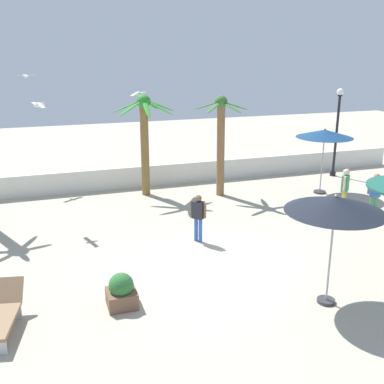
{
  "coord_description": "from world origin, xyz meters",
  "views": [
    {
      "loc": [
        -4.57,
        -10.6,
        5.9
      ],
      "look_at": [
        0.0,
        3.15,
        1.4
      ],
      "focal_mm": 43.06,
      "sensor_mm": 36.0,
      "label": 1
    }
  ],
  "objects_px": {
    "planter": "(121,291)",
    "palm_tree_1": "(145,132)",
    "guest_2": "(345,187)",
    "guest_0": "(198,214)",
    "patio_umbrella_0": "(335,205)",
    "guest_1": "(375,191)",
    "lamp_post_1": "(337,128)",
    "lounge_chair_0": "(3,314)",
    "seagull_0": "(39,105)",
    "seagull_1": "(25,76)",
    "seagull_2": "(139,94)",
    "palm_tree_0": "(221,134)",
    "patio_umbrella_1": "(325,134)"
  },
  "relations": [
    {
      "from": "guest_2",
      "to": "guest_0",
      "type": "bearing_deg",
      "value": -172.56
    },
    {
      "from": "planter",
      "to": "palm_tree_1",
      "type": "bearing_deg",
      "value": 73.3
    },
    {
      "from": "seagull_1",
      "to": "seagull_2",
      "type": "distance_m",
      "value": 5.14
    },
    {
      "from": "seagull_1",
      "to": "patio_umbrella_0",
      "type": "bearing_deg",
      "value": -63.14
    },
    {
      "from": "seagull_1",
      "to": "guest_2",
      "type": "bearing_deg",
      "value": -35.4
    },
    {
      "from": "lamp_post_1",
      "to": "guest_1",
      "type": "xyz_separation_m",
      "value": [
        -2.13,
        -5.52,
        -1.34
      ]
    },
    {
      "from": "guest_0",
      "to": "seagull_1",
      "type": "height_order",
      "value": "seagull_1"
    },
    {
      "from": "guest_2",
      "to": "palm_tree_0",
      "type": "bearing_deg",
      "value": 134.54
    },
    {
      "from": "palm_tree_0",
      "to": "lamp_post_1",
      "type": "bearing_deg",
      "value": 10.19
    },
    {
      "from": "lounge_chair_0",
      "to": "guest_0",
      "type": "xyz_separation_m",
      "value": [
        5.63,
        3.28,
        0.55
      ]
    },
    {
      "from": "lamp_post_1",
      "to": "lounge_chair_0",
      "type": "height_order",
      "value": "lamp_post_1"
    },
    {
      "from": "seagull_0",
      "to": "planter",
      "type": "bearing_deg",
      "value": -77.55
    },
    {
      "from": "guest_2",
      "to": "seagull_1",
      "type": "xyz_separation_m",
      "value": [
        -10.91,
        7.75,
        3.78
      ]
    },
    {
      "from": "lounge_chair_0",
      "to": "seagull_1",
      "type": "height_order",
      "value": "seagull_1"
    },
    {
      "from": "planter",
      "to": "patio_umbrella_0",
      "type": "bearing_deg",
      "value": -16.5
    },
    {
      "from": "palm_tree_0",
      "to": "guest_1",
      "type": "relative_size",
      "value": 2.48
    },
    {
      "from": "patio_umbrella_0",
      "to": "patio_umbrella_1",
      "type": "bearing_deg",
      "value": 57.67
    },
    {
      "from": "palm_tree_1",
      "to": "lamp_post_1",
      "type": "height_order",
      "value": "palm_tree_1"
    },
    {
      "from": "seagull_2",
      "to": "patio_umbrella_0",
      "type": "bearing_deg",
      "value": -77.73
    },
    {
      "from": "lounge_chair_0",
      "to": "guest_0",
      "type": "height_order",
      "value": "guest_0"
    },
    {
      "from": "lamp_post_1",
      "to": "seagull_0",
      "type": "distance_m",
      "value": 13.62
    },
    {
      "from": "seagull_2",
      "to": "planter",
      "type": "bearing_deg",
      "value": -105.46
    },
    {
      "from": "patio_umbrella_1",
      "to": "seagull_1",
      "type": "height_order",
      "value": "seagull_1"
    },
    {
      "from": "patio_umbrella_0",
      "to": "guest_0",
      "type": "bearing_deg",
      "value": 110.96
    },
    {
      "from": "guest_2",
      "to": "patio_umbrella_1",
      "type": "bearing_deg",
      "value": 75.41
    },
    {
      "from": "palm_tree_0",
      "to": "guest_1",
      "type": "height_order",
      "value": "palm_tree_0"
    },
    {
      "from": "palm_tree_0",
      "to": "seagull_1",
      "type": "relative_size",
      "value": 4.91
    },
    {
      "from": "patio_umbrella_0",
      "to": "guest_2",
      "type": "xyz_separation_m",
      "value": [
        4.29,
        5.31,
        -1.46
      ]
    },
    {
      "from": "lounge_chair_0",
      "to": "seagull_0",
      "type": "height_order",
      "value": "seagull_0"
    },
    {
      "from": "palm_tree_0",
      "to": "lounge_chair_0",
      "type": "bearing_deg",
      "value": -136.65
    },
    {
      "from": "palm_tree_1",
      "to": "guest_1",
      "type": "distance_m",
      "value": 9.16
    },
    {
      "from": "lamp_post_1",
      "to": "seagull_0",
      "type": "xyz_separation_m",
      "value": [
        -13.34,
        -2.09,
        1.77
      ]
    },
    {
      "from": "guest_1",
      "to": "seagull_0",
      "type": "xyz_separation_m",
      "value": [
        -11.21,
        3.43,
        3.11
      ]
    },
    {
      "from": "guest_0",
      "to": "seagull_0",
      "type": "relative_size",
      "value": 1.55
    },
    {
      "from": "seagull_1",
      "to": "seagull_2",
      "type": "xyz_separation_m",
      "value": [
        4.35,
        -2.66,
        -0.64
      ]
    },
    {
      "from": "patio_umbrella_0",
      "to": "guest_1",
      "type": "height_order",
      "value": "patio_umbrella_0"
    },
    {
      "from": "palm_tree_1",
      "to": "guest_2",
      "type": "relative_size",
      "value": 2.43
    },
    {
      "from": "palm_tree_1",
      "to": "planter",
      "type": "distance_m",
      "value": 9.21
    },
    {
      "from": "guest_2",
      "to": "seagull_2",
      "type": "relative_size",
      "value": 1.74
    },
    {
      "from": "seagull_0",
      "to": "patio_umbrella_0",
      "type": "bearing_deg",
      "value": -52.12
    },
    {
      "from": "guest_2",
      "to": "lamp_post_1",
      "type": "bearing_deg",
      "value": 59.0
    },
    {
      "from": "patio_umbrella_1",
      "to": "palm_tree_1",
      "type": "height_order",
      "value": "palm_tree_1"
    },
    {
      "from": "lamp_post_1",
      "to": "guest_2",
      "type": "distance_m",
      "value": 5.69
    },
    {
      "from": "lamp_post_1",
      "to": "patio_umbrella_0",
      "type": "bearing_deg",
      "value": -125.4
    },
    {
      "from": "patio_umbrella_1",
      "to": "lounge_chair_0",
      "type": "bearing_deg",
      "value": -151.91
    },
    {
      "from": "seagull_2",
      "to": "palm_tree_1",
      "type": "bearing_deg",
      "value": -80.37
    },
    {
      "from": "guest_0",
      "to": "seagull_1",
      "type": "relative_size",
      "value": 1.84
    },
    {
      "from": "lamp_post_1",
      "to": "guest_1",
      "type": "distance_m",
      "value": 6.07
    },
    {
      "from": "patio_umbrella_1",
      "to": "lounge_chair_0",
      "type": "height_order",
      "value": "patio_umbrella_1"
    },
    {
      "from": "palm_tree_0",
      "to": "seagull_0",
      "type": "xyz_separation_m",
      "value": [
        -6.95,
        -0.94,
        1.54
      ]
    }
  ]
}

